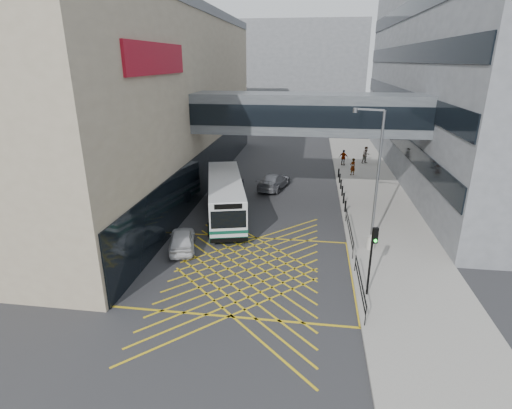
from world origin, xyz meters
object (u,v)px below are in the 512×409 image
at_px(traffic_light, 372,252).
at_px(street_lamp, 375,170).
at_px(car_silver, 274,181).
at_px(pedestrian_c, 343,158).
at_px(pedestrian_a, 353,167).
at_px(pedestrian_b, 366,155).
at_px(car_white, 182,239).
at_px(bus, 225,196).
at_px(litter_bin, 371,242).
at_px(car_dark, 235,187).

bearing_deg(traffic_light, street_lamp, 65.98).
relative_size(car_silver, pedestrian_c, 2.82).
bearing_deg(traffic_light, pedestrian_a, 69.91).
relative_size(pedestrian_a, pedestrian_b, 0.91).
xyz_separation_m(pedestrian_a, pedestrian_b, (1.95, 5.29, 0.08)).
xyz_separation_m(pedestrian_b, pedestrian_c, (-2.62, -1.28, -0.09)).
bearing_deg(street_lamp, car_white, -151.59).
height_order(bus, litter_bin, bus).
distance_m(car_white, traffic_light, 11.98).
bearing_deg(car_white, pedestrian_a, -138.03).
height_order(pedestrian_a, pedestrian_b, pedestrian_b).
distance_m(traffic_light, street_lamp, 6.90).
bearing_deg(car_silver, street_lamp, 136.36).
xyz_separation_m(car_dark, traffic_light, (9.82, -15.34, 1.87)).
bearing_deg(car_white, car_silver, -123.63).
xyz_separation_m(bus, car_white, (-1.53, -6.02, -0.96)).
height_order(traffic_light, litter_bin, traffic_light).
height_order(car_silver, pedestrian_a, pedestrian_a).
bearing_deg(street_lamp, pedestrian_c, 108.31).
xyz_separation_m(bus, car_dark, (-0.27, 5.19, -0.89)).
distance_m(car_silver, pedestrian_b, 14.32).
height_order(car_white, street_lamp, street_lamp).
bearing_deg(pedestrian_a, street_lamp, 53.54).
bearing_deg(car_dark, street_lamp, 127.71).
relative_size(car_dark, pedestrian_c, 2.69).
bearing_deg(bus, street_lamp, -34.30).
bearing_deg(pedestrian_a, litter_bin, 53.76).
xyz_separation_m(car_dark, pedestrian_b, (12.89, 12.98, 0.38)).
bearing_deg(pedestrian_b, litter_bin, -127.89).
bearing_deg(car_white, bus, -119.47).
relative_size(traffic_light, pedestrian_a, 2.13).
bearing_deg(car_dark, car_white, 71.47).
height_order(car_dark, car_silver, car_silver).
xyz_separation_m(car_white, street_lamp, (11.83, 2.29, 4.36)).
distance_m(litter_bin, pedestrian_c, 21.55).
bearing_deg(pedestrian_a, car_dark, -0.08).
bearing_deg(litter_bin, bus, 155.83).
relative_size(traffic_light, pedestrian_c, 2.14).
relative_size(litter_bin, pedestrian_b, 0.44).
relative_size(street_lamp, pedestrian_b, 4.43).
xyz_separation_m(car_silver, pedestrian_c, (6.99, 9.32, 0.27)).
xyz_separation_m(bus, traffic_light, (9.55, -10.15, 0.98)).
bearing_deg(car_white, street_lamp, 175.76).
distance_m(car_white, car_silver, 14.34).
xyz_separation_m(car_white, car_dark, (1.26, 11.22, 0.06)).
relative_size(car_white, pedestrian_c, 2.43).
height_order(pedestrian_b, pedestrian_c, pedestrian_b).
bearing_deg(pedestrian_a, car_silver, -0.50).
bearing_deg(litter_bin, car_silver, 121.02).
xyz_separation_m(car_silver, traffic_light, (6.55, -17.73, 1.84)).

